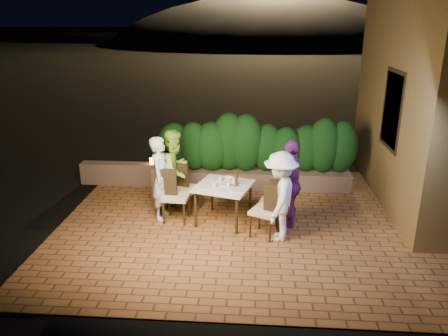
# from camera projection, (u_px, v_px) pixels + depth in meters

# --- Properties ---
(ground) EXTENTS (400.00, 400.00, 0.00)m
(ground) POSITION_uv_depth(u_px,v_px,m) (245.00, 234.00, 7.93)
(ground) COLOR black
(ground) RESTS_ON ground
(terrace_floor) EXTENTS (7.00, 6.00, 0.15)m
(terrace_floor) POSITION_uv_depth(u_px,v_px,m) (246.00, 224.00, 8.42)
(terrace_floor) COLOR brown
(terrace_floor) RESTS_ON ground
(building_wall) EXTENTS (1.60, 5.00, 5.00)m
(building_wall) POSITION_uv_depth(u_px,v_px,m) (429.00, 81.00, 8.75)
(building_wall) COLOR olive
(building_wall) RESTS_ON ground
(window_pane) EXTENTS (0.08, 1.00, 1.40)m
(window_pane) POSITION_uv_depth(u_px,v_px,m) (394.00, 110.00, 8.49)
(window_pane) COLOR black
(window_pane) RESTS_ON building_wall
(window_frame) EXTENTS (0.06, 1.15, 1.55)m
(window_frame) POSITION_uv_depth(u_px,v_px,m) (393.00, 110.00, 8.49)
(window_frame) COLOR black
(window_frame) RESTS_ON building_wall
(planter) EXTENTS (4.20, 0.55, 0.40)m
(planter) POSITION_uv_depth(u_px,v_px,m) (257.00, 179.00, 10.01)
(planter) COLOR brown
(planter) RESTS_ON ground
(hedge) EXTENTS (4.00, 0.70, 1.10)m
(hedge) POSITION_uv_depth(u_px,v_px,m) (257.00, 147.00, 9.77)
(hedge) COLOR #103A10
(hedge) RESTS_ON planter
(parapet) EXTENTS (2.20, 0.30, 0.50)m
(parapet) POSITION_uv_depth(u_px,v_px,m) (128.00, 174.00, 10.21)
(parapet) COLOR brown
(parapet) RESTS_ON ground
(hill) EXTENTS (52.00, 40.00, 22.00)m
(hill) POSITION_uv_depth(u_px,v_px,m) (269.00, 72.00, 65.68)
(hill) COLOR black
(hill) RESTS_ON ground
(dining_table) EXTENTS (1.21, 1.21, 0.75)m
(dining_table) POSITION_uv_depth(u_px,v_px,m) (224.00, 203.00, 8.25)
(dining_table) COLOR white
(dining_table) RESTS_ON ground
(plate_nw) EXTENTS (0.21, 0.21, 0.01)m
(plate_nw) POSITION_uv_depth(u_px,v_px,m) (205.00, 187.00, 7.99)
(plate_nw) COLOR white
(plate_nw) RESTS_ON dining_table
(plate_sw) EXTENTS (0.23, 0.23, 0.01)m
(plate_sw) POSITION_uv_depth(u_px,v_px,m) (216.00, 179.00, 8.39)
(plate_sw) COLOR white
(plate_sw) RESTS_ON dining_table
(plate_ne) EXTENTS (0.22, 0.22, 0.01)m
(plate_ne) POSITION_uv_depth(u_px,v_px,m) (236.00, 190.00, 7.86)
(plate_ne) COLOR white
(plate_ne) RESTS_ON dining_table
(plate_se) EXTENTS (0.20, 0.20, 0.01)m
(plate_se) POSITION_uv_depth(u_px,v_px,m) (240.00, 183.00, 8.23)
(plate_se) COLOR white
(plate_se) RESTS_ON dining_table
(plate_centre) EXTENTS (0.24, 0.24, 0.01)m
(plate_centre) POSITION_uv_depth(u_px,v_px,m) (226.00, 184.00, 8.13)
(plate_centre) COLOR white
(plate_centre) RESTS_ON dining_table
(plate_front) EXTENTS (0.22, 0.22, 0.01)m
(plate_front) POSITION_uv_depth(u_px,v_px,m) (222.00, 191.00, 7.84)
(plate_front) COLOR white
(plate_front) RESTS_ON dining_table
(glass_nw) EXTENTS (0.06, 0.06, 0.11)m
(glass_nw) POSITION_uv_depth(u_px,v_px,m) (214.00, 184.00, 8.01)
(glass_nw) COLOR silver
(glass_nw) RESTS_ON dining_table
(glass_sw) EXTENTS (0.06, 0.06, 0.10)m
(glass_sw) POSITION_uv_depth(u_px,v_px,m) (220.00, 179.00, 8.29)
(glass_sw) COLOR silver
(glass_sw) RESTS_ON dining_table
(glass_ne) EXTENTS (0.06, 0.06, 0.11)m
(glass_ne) POSITION_uv_depth(u_px,v_px,m) (228.00, 184.00, 8.01)
(glass_ne) COLOR silver
(glass_ne) RESTS_ON dining_table
(glass_se) EXTENTS (0.06, 0.06, 0.11)m
(glass_se) POSITION_uv_depth(u_px,v_px,m) (234.00, 180.00, 8.21)
(glass_se) COLOR silver
(glass_se) RESTS_ON dining_table
(beer_bottle) EXTENTS (0.06, 0.06, 0.30)m
(beer_bottle) POSITION_uv_depth(u_px,v_px,m) (236.00, 178.00, 8.03)
(beer_bottle) COLOR #521D0D
(beer_bottle) RESTS_ON dining_table
(bowl) EXTENTS (0.26, 0.26, 0.05)m
(bowl) POSITION_uv_depth(u_px,v_px,m) (228.00, 178.00, 8.40)
(bowl) COLOR white
(bowl) RESTS_ON dining_table
(chair_left_front) EXTENTS (0.52, 0.52, 1.04)m
(chair_left_front) POSITION_uv_depth(u_px,v_px,m) (176.00, 195.00, 8.25)
(chair_left_front) COLOR black
(chair_left_front) RESTS_ON ground
(chair_left_back) EXTENTS (0.59, 0.59, 0.96)m
(chair_left_back) POSITION_uv_depth(u_px,v_px,m) (187.00, 187.00, 8.74)
(chair_left_back) COLOR black
(chair_left_back) RESTS_ON ground
(chair_right_front) EXTENTS (0.61, 0.61, 0.99)m
(chair_right_front) POSITION_uv_depth(u_px,v_px,m) (265.00, 210.00, 7.67)
(chair_right_front) COLOR black
(chair_right_front) RESTS_ON ground
(chair_right_back) EXTENTS (0.49, 0.49, 0.88)m
(chair_right_back) POSITION_uv_depth(u_px,v_px,m) (270.00, 202.00, 8.17)
(chair_right_back) COLOR black
(chair_right_back) RESTS_ON ground
(diner_blue) EXTENTS (0.43, 0.62, 1.63)m
(diner_blue) POSITION_uv_depth(u_px,v_px,m) (161.00, 178.00, 8.28)
(diner_blue) COLOR #C3DFFB
(diner_blue) RESTS_ON ground
(diner_green) EXTENTS (0.88, 0.98, 1.65)m
(diner_green) POSITION_uv_depth(u_px,v_px,m) (175.00, 170.00, 8.70)
(diner_green) COLOR #98D141
(diner_green) RESTS_ON ground
(diner_white) EXTENTS (0.79, 1.13, 1.59)m
(diner_white) POSITION_uv_depth(u_px,v_px,m) (280.00, 197.00, 7.47)
(diner_white) COLOR white
(diner_white) RESTS_ON ground
(diner_purple) EXTENTS (0.45, 0.99, 1.65)m
(diner_purple) POSITION_uv_depth(u_px,v_px,m) (290.00, 184.00, 7.98)
(diner_purple) COLOR #732878
(diner_purple) RESTS_ON ground
(parapet_lamp) EXTENTS (0.10, 0.10, 0.14)m
(parapet_lamp) POSITION_uv_depth(u_px,v_px,m) (152.00, 161.00, 10.06)
(parapet_lamp) COLOR orange
(parapet_lamp) RESTS_ON parapet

